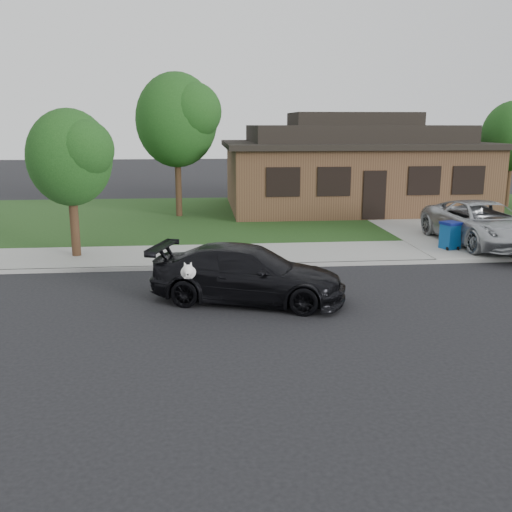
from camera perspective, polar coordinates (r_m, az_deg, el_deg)
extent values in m
plane|color=black|center=(14.17, 9.01, -4.44)|extent=(120.00, 120.00, 0.00)
cube|color=gray|center=(18.87, 5.26, 0.25)|extent=(60.00, 3.00, 0.12)
cube|color=gray|center=(17.44, 6.18, -0.83)|extent=(60.00, 0.12, 0.12)
cube|color=#193814|center=(26.63, 2.08, 4.05)|extent=(60.00, 13.00, 0.13)
cube|color=gray|center=(25.29, 16.62, 3.04)|extent=(4.50, 13.00, 0.14)
imported|color=black|center=(13.80, -0.79, -1.80)|extent=(5.06, 3.26, 1.36)
ellipsoid|color=white|center=(12.90, -6.79, -1.64)|extent=(0.34, 0.40, 0.30)
sphere|color=white|center=(12.65, -6.82, -1.46)|extent=(0.26, 0.26, 0.26)
cube|color=white|center=(12.54, -6.82, -1.80)|extent=(0.09, 0.12, 0.08)
sphere|color=black|center=(12.48, -6.83, -1.87)|extent=(0.04, 0.04, 0.04)
cone|color=white|center=(12.67, -7.13, -0.82)|extent=(0.11, 0.11, 0.14)
cone|color=white|center=(12.67, -6.53, -0.81)|extent=(0.11, 0.11, 0.14)
imported|color=#A9ACB0|center=(21.27, 21.70, 3.07)|extent=(2.73, 5.42, 1.47)
cube|color=navy|center=(20.18, 18.84, 1.82)|extent=(0.65, 0.65, 0.84)
cube|color=#07125A|center=(20.10, 18.94, 3.13)|extent=(0.71, 0.71, 0.09)
cylinder|color=black|center=(19.94, 18.58, 0.68)|extent=(0.09, 0.14, 0.13)
cylinder|color=black|center=(20.10, 19.55, 0.70)|extent=(0.09, 0.14, 0.13)
cube|color=#422B1C|center=(29.17, 9.46, 7.76)|extent=(12.00, 8.00, 3.00)
cube|color=black|center=(29.07, 9.58, 10.95)|extent=(12.60, 8.60, 0.25)
cube|color=black|center=(29.06, 9.62, 11.98)|extent=(10.00, 6.50, 0.80)
cube|color=black|center=(29.06, 9.68, 13.36)|extent=(6.00, 3.50, 0.60)
cube|color=black|center=(25.36, 11.76, 5.99)|extent=(1.00, 0.06, 2.10)
cube|color=black|center=(24.42, 2.74, 7.40)|extent=(1.30, 0.05, 1.10)
cube|color=black|center=(24.83, 7.81, 7.39)|extent=(1.30, 0.05, 1.10)
cube|color=black|center=(26.04, 16.48, 7.24)|extent=(1.30, 0.05, 1.10)
cube|color=black|center=(26.84, 20.48, 7.11)|extent=(1.30, 0.05, 1.10)
cylinder|color=#332114|center=(26.25, -7.75, 6.68)|extent=(0.28, 0.28, 2.48)
ellipsoid|color=#143811|center=(26.10, -7.96, 13.32)|extent=(3.60, 3.60, 4.14)
sphere|color=#26591E|center=(25.54, -6.37, 14.18)|extent=(2.52, 2.52, 2.52)
cylinder|color=#332114|center=(31.77, 23.84, 6.37)|extent=(0.28, 0.28, 2.03)
ellipsoid|color=#143811|center=(31.63, 24.26, 10.89)|extent=(3.00, 3.00, 3.45)
cylinder|color=#332114|center=(18.98, -17.66, 2.72)|extent=(0.28, 0.28, 1.80)
ellipsoid|color=#143811|center=(18.74, -18.13, 9.35)|extent=(2.60, 2.60, 2.99)
sphere|color=#26591E|center=(18.24, -16.83, 10.17)|extent=(1.82, 1.82, 1.82)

